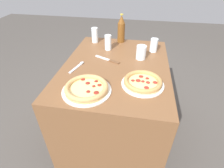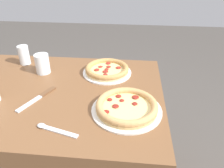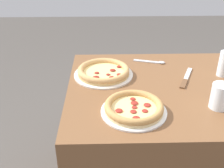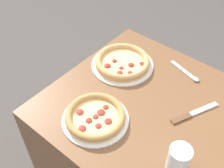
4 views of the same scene
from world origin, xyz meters
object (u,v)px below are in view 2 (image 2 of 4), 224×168
at_px(pizza_pepperoni, 107,70).
at_px(pizza_veggie, 127,107).
at_px(glass_orange_juice, 42,64).
at_px(spoon, 52,129).
at_px(glass_iced_tea, 24,55).
at_px(knife, 39,97).

height_order(pizza_pepperoni, pizza_veggie, same).
relative_size(pizza_veggie, glass_orange_juice, 2.79).
relative_size(pizza_veggie, spoon, 1.71).
height_order(pizza_pepperoni, spoon, pizza_pepperoni).
relative_size(pizza_pepperoni, pizza_veggie, 0.90).
relative_size(glass_iced_tea, knife, 0.52).
bearing_deg(knife, pizza_veggie, -7.54).
bearing_deg(pizza_pepperoni, pizza_veggie, -69.59).
bearing_deg(glass_orange_juice, pizza_pepperoni, 4.33).
bearing_deg(glass_iced_tea, glass_orange_juice, -33.55).
bearing_deg(spoon, glass_iced_tea, 122.76).
height_order(pizza_pepperoni, glass_iced_tea, glass_iced_tea).
height_order(glass_iced_tea, knife, glass_iced_tea).
bearing_deg(pizza_pepperoni, spoon, -107.72).
distance_m(pizza_pepperoni, pizza_veggie, 0.37).
relative_size(glass_iced_tea, spoon, 0.64).
xyz_separation_m(glass_orange_juice, spoon, (0.21, -0.47, -0.05)).
relative_size(glass_orange_juice, glass_iced_tea, 0.96).
height_order(pizza_pepperoni, knife, pizza_pepperoni).
bearing_deg(glass_iced_tea, knife, -57.64).
height_order(glass_orange_juice, spoon, glass_orange_juice).
bearing_deg(spoon, pizza_pepperoni, 72.28).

